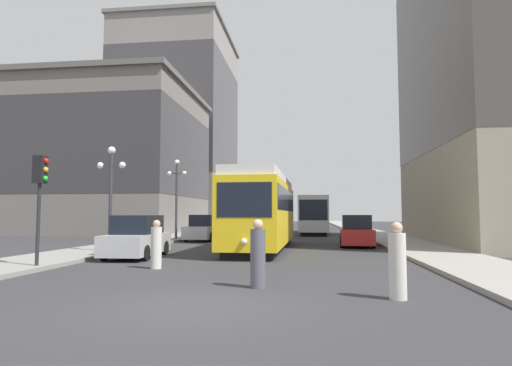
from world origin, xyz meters
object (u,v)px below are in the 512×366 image
object	(u,v)px
parked_car_right_far	(356,232)
pedestrian_crossing_near	(397,263)
traffic_light_near_left	(40,181)
parked_car_left_far	(137,238)
parked_car_left_near	(205,228)
streetcar	(263,210)
transit_bus	(313,213)
pedestrian_on_sidewalk	(156,246)
parked_car_left_mid	(226,226)
pedestrian_crossing_far	(258,256)
lamp_post_left_near	(111,181)
lamp_post_left_far	(177,187)

from	to	relation	value
parked_car_right_far	pedestrian_crossing_near	world-z (taller)	parked_car_right_far
traffic_light_near_left	parked_car_left_far	bearing A→B (deg)	68.88
parked_car_left_near	parked_car_left_far	world-z (taller)	same
streetcar	transit_bus	size ratio (longest dim) A/B	1.10
parked_car_left_near	pedestrian_on_sidewalk	size ratio (longest dim) A/B	2.94
parked_car_left_far	pedestrian_on_sidewalk	world-z (taller)	parked_car_left_far
parked_car_left_mid	pedestrian_crossing_far	bearing A→B (deg)	-75.04
streetcar	parked_car_left_mid	bearing A→B (deg)	109.42
parked_car_left_near	lamp_post_left_near	world-z (taller)	lamp_post_left_near
parked_car_right_far	pedestrian_crossing_near	size ratio (longest dim) A/B	2.98
parked_car_left_mid	pedestrian_crossing_near	distance (m)	29.22
parked_car_left_mid	pedestrian_crossing_near	xyz separation A→B (m)	(9.35, -27.68, -0.05)
parked_car_right_far	pedestrian_on_sidewalk	world-z (taller)	parked_car_right_far
traffic_light_near_left	lamp_post_left_far	bearing A→B (deg)	90.79
parked_car_left_mid	traffic_light_near_left	world-z (taller)	traffic_light_near_left
parked_car_left_near	pedestrian_crossing_near	size ratio (longest dim) A/B	2.89
parked_car_left_near	pedestrian_on_sidewalk	bearing A→B (deg)	-79.51
traffic_light_near_left	lamp_post_left_far	distance (m)	15.75
pedestrian_crossing_near	parked_car_left_far	bearing A→B (deg)	-144.06
pedestrian_on_sidewalk	lamp_post_left_far	world-z (taller)	lamp_post_left_far
parked_car_left_far	lamp_post_left_far	world-z (taller)	lamp_post_left_far
parked_car_left_near	parked_car_left_far	size ratio (longest dim) A/B	1.14
lamp_post_left_near	lamp_post_left_far	distance (m)	10.07
transit_bus	lamp_post_left_far	xyz separation A→B (m)	(-9.68, -11.96, 1.86)
parked_car_left_mid	traffic_light_near_left	distance (m)	24.22
parked_car_right_far	parked_car_left_far	distance (m)	12.86
transit_bus	parked_car_left_mid	xyz separation A→B (m)	(-7.78, -3.62, -1.10)
parked_car_right_far	lamp_post_left_far	size ratio (longest dim) A/B	0.91
parked_car_right_far	pedestrian_crossing_near	bearing A→B (deg)	90.58
streetcar	pedestrian_crossing_near	world-z (taller)	streetcar
parked_car_left_near	lamp_post_left_far	xyz separation A→B (m)	(-1.90, -0.67, 2.96)
parked_car_left_near	traffic_light_near_left	distance (m)	16.62
pedestrian_crossing_far	transit_bus	bearing A→B (deg)	-178.59
transit_bus	lamp_post_left_far	bearing A→B (deg)	-128.51
parked_car_left_near	traffic_light_near_left	world-z (taller)	traffic_light_near_left
parked_car_right_far	pedestrian_on_sidewalk	size ratio (longest dim) A/B	3.03
parked_car_left_near	parked_car_left_mid	xyz separation A→B (m)	(-0.00, 7.67, -0.00)
pedestrian_crossing_near	lamp_post_left_far	xyz separation A→B (m)	(-11.25, 19.34, 3.01)
pedestrian_crossing_far	traffic_light_near_left	distance (m)	8.48
parked_car_left_mid	parked_car_right_far	bearing A→B (deg)	-47.32
transit_bus	lamp_post_left_far	size ratio (longest dim) A/B	2.03
parked_car_right_far	pedestrian_crossing_near	xyz separation A→B (m)	(-0.79, -15.88, -0.05)
streetcar	lamp_post_left_near	xyz separation A→B (m)	(-6.85, -3.71, 1.33)
parked_car_right_far	traffic_light_near_left	world-z (taller)	traffic_light_near_left
traffic_light_near_left	parked_car_right_far	bearing A→B (deg)	46.03
parked_car_left_far	pedestrian_crossing_far	bearing A→B (deg)	-50.73
parked_car_left_far	lamp_post_left_near	world-z (taller)	lamp_post_left_near
pedestrian_crossing_far	traffic_light_near_left	world-z (taller)	traffic_light_near_left
streetcar	transit_bus	world-z (taller)	streetcar
pedestrian_on_sidewalk	lamp_post_left_near	xyz separation A→B (m)	(-4.07, 4.86, 2.65)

